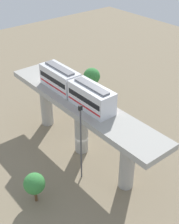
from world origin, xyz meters
The scene contains 8 objects.
ground_plane centered at (0.00, 0.00, 0.00)m, with size 120.00×120.00×0.00m, color #84755B.
viaduct centered at (0.00, 0.00, 6.25)m, with size 5.20×28.00×8.38m.
train centered at (0.00, -1.25, 9.91)m, with size 2.64×13.55×3.24m.
parked_car_blue centered at (-8.81, -0.78, 0.74)m, with size 1.93×4.25×1.76m.
parked_car_orange centered at (-6.62, -8.23, 0.74)m, with size 2.58×4.47×1.76m.
tree_near_viaduct centered at (-12.14, -12.38, 3.64)m, with size 3.15×3.15×5.24m.
tree_mid_lot centered at (10.15, 4.07, 2.78)m, with size 2.58×2.58×4.10m.
signal_post centered at (3.40, 4.33, 6.02)m, with size 0.44×0.28×10.98m.
Camera 1 is at (21.90, 28.65, 29.46)m, focal length 50.40 mm.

